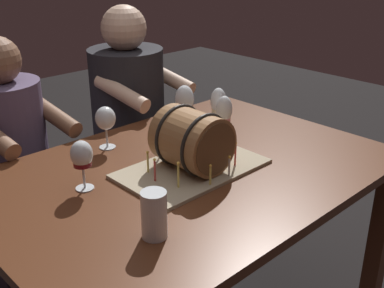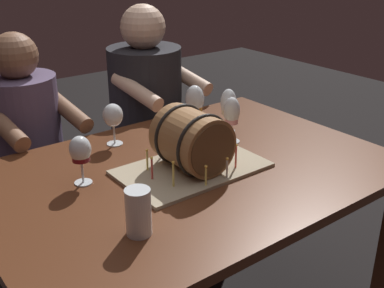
{
  "view_description": "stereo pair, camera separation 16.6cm",
  "coord_description": "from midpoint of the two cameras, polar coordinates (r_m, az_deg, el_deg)",
  "views": [
    {
      "loc": [
        -1.06,
        -1.13,
        1.49
      ],
      "look_at": [
        0.0,
        -0.02,
        0.84
      ],
      "focal_mm": 45.04,
      "sensor_mm": 36.0,
      "label": 1
    },
    {
      "loc": [
        -0.93,
        -1.23,
        1.49
      ],
      "look_at": [
        0.0,
        -0.02,
        0.84
      ],
      "focal_mm": 45.04,
      "sensor_mm": 36.0,
      "label": 2
    }
  ],
  "objects": [
    {
      "name": "wine_glass_white",
      "position": [
        2.01,
        6.7,
        4.63
      ],
      "size": [
        0.07,
        0.07,
        0.19
      ],
      "color": "white",
      "rests_on": "dining_table"
    },
    {
      "name": "dining_table",
      "position": [
        1.76,
        2.37,
        -5.75
      ],
      "size": [
        1.45,
        1.01,
        0.74
      ],
      "color": "#562D19",
      "rests_on": "ground"
    },
    {
      "name": "beer_pint",
      "position": [
        1.33,
        -2.77,
        -8.41
      ],
      "size": [
        0.07,
        0.07,
        0.14
      ],
      "color": "white",
      "rests_on": "dining_table"
    },
    {
      "name": "person_seated_right",
      "position": [
        2.53,
        -3.46,
        1.93
      ],
      "size": [
        0.45,
        0.53,
        1.21
      ],
      "color": "black",
      "rests_on": "ground"
    },
    {
      "name": "person_seated_left",
      "position": [
        2.29,
        -16.55,
        -3.04
      ],
      "size": [
        0.39,
        0.48,
        1.14
      ],
      "color": "#372D40",
      "rests_on": "ground"
    },
    {
      "name": "wine_glass_amber",
      "position": [
        2.02,
        2.69,
        5.07
      ],
      "size": [
        0.08,
        0.08,
        0.2
      ],
      "color": "white",
      "rests_on": "dining_table"
    },
    {
      "name": "barrel_cake",
      "position": [
        1.66,
        2.86,
        -0.07
      ],
      "size": [
        0.51,
        0.31,
        0.23
      ],
      "color": "tan",
      "rests_on": "dining_table"
    },
    {
      "name": "wine_glass_red",
      "position": [
        1.59,
        -10.2,
        -0.94
      ],
      "size": [
        0.07,
        0.07,
        0.17
      ],
      "color": "white",
      "rests_on": "dining_table"
    },
    {
      "name": "wine_glass_empty",
      "position": [
        1.88,
        -6.87,
        3.26
      ],
      "size": [
        0.08,
        0.08,
        0.17
      ],
      "color": "white",
      "rests_on": "dining_table"
    },
    {
      "name": "wine_glass_rose",
      "position": [
        1.91,
        7.22,
        3.57
      ],
      "size": [
        0.07,
        0.07,
        0.19
      ],
      "color": "white",
      "rests_on": "dining_table"
    }
  ]
}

